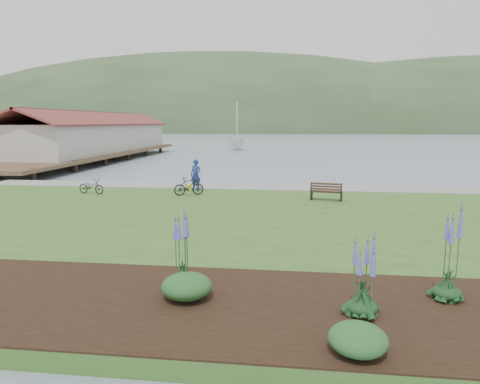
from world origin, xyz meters
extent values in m
plane|color=slate|center=(0.00, 0.00, 0.00)|extent=(600.00, 600.00, 0.00)
cube|color=#315B20|center=(0.00, -2.00, 0.20)|extent=(34.00, 20.00, 0.40)
cube|color=gray|center=(0.00, 6.90, 0.42)|extent=(34.00, 2.20, 0.03)
cube|color=black|center=(3.00, -9.80, 0.42)|extent=(24.00, 4.40, 0.04)
cube|color=#4C3826|center=(-20.00, 26.00, 0.85)|extent=(8.00, 36.00, 0.30)
cube|color=#B2ADA3|center=(-20.00, 28.00, 2.50)|extent=(6.40, 28.00, 3.00)
cube|color=black|center=(3.58, 3.07, 0.82)|extent=(1.57, 0.79, 0.05)
cube|color=black|center=(3.52, 2.79, 1.10)|extent=(1.50, 0.42, 0.47)
cube|color=black|center=(2.86, 3.21, 0.61)|extent=(0.15, 0.52, 0.41)
cube|color=black|center=(4.30, 2.94, 0.61)|extent=(0.15, 0.52, 0.41)
imported|color=navy|center=(-3.55, 5.26, 1.44)|extent=(0.87, 0.71, 2.08)
imported|color=black|center=(-8.92, 3.45, 0.81)|extent=(0.87, 1.64, 0.82)
imported|color=black|center=(-3.56, 3.64, 0.88)|extent=(1.08, 1.63, 0.96)
imported|color=silver|center=(-6.51, 46.70, 0.00)|extent=(8.89, 9.05, 23.29)
cube|color=yellow|center=(-3.94, 5.28, 0.57)|extent=(0.23, 0.34, 0.34)
ellipsoid|color=#123418|center=(3.28, -9.98, 0.59)|extent=(0.62, 0.62, 0.31)
cone|color=#4A4DAD|center=(3.28, -9.98, 1.46)|extent=(0.40, 0.40, 1.43)
ellipsoid|color=#123418|center=(5.23, -8.98, 0.59)|extent=(0.62, 0.62, 0.31)
cone|color=#4A4DAD|center=(5.23, -8.98, 1.76)|extent=(0.32, 0.32, 2.02)
ellipsoid|color=#123418|center=(-0.57, -9.23, 0.59)|extent=(0.62, 0.62, 0.31)
cone|color=#4A4DAD|center=(-0.57, -9.23, 1.70)|extent=(0.40, 0.40, 1.90)
ellipsoid|color=#1E4C21|center=(-0.38, -9.63, 0.72)|extent=(1.11, 1.11, 0.55)
ellipsoid|color=#1E4C21|center=(2.98, -11.47, 0.69)|extent=(0.99, 0.99, 0.50)
camera|label=1|loc=(1.84, -18.25, 4.24)|focal=32.00mm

